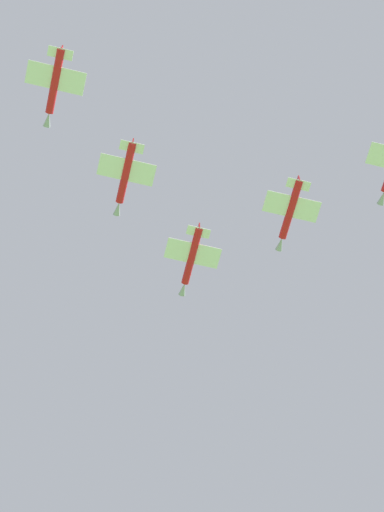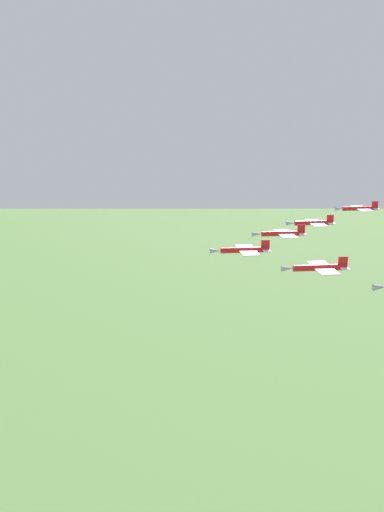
{
  "view_description": "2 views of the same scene",
  "coord_description": "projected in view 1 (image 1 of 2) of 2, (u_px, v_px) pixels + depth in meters",
  "views": [
    {
      "loc": [
        53.69,
        34.11,
        1.68
      ],
      "look_at": [
        -11.78,
        19.03,
        150.01
      ],
      "focal_mm": 69.3,
      "sensor_mm": 36.0,
      "label": 1
    },
    {
      "loc": [
        17.68,
        -88.34,
        178.83
      ],
      "look_at": [
        -23.51,
        18.8,
        147.62
      ],
      "focal_mm": 38.44,
      "sensor_mm": 36.0,
      "label": 2
    }
  ],
  "objects": [
    {
      "name": "jet_port_inner",
      "position": [
        126.0,
        174.0,
        156.77
      ],
      "size": [
        12.4,
        9.71,
        2.66
      ],
      "rotation": [
        0.0,
        0.0,
        2.03
      ],
      "color": "red"
    },
    {
      "name": "jet_lead",
      "position": [
        192.0,
        257.0,
        162.95
      ],
      "size": [
        12.4,
        9.71,
        2.66
      ],
      "rotation": [
        0.0,
        0.0,
        2.03
      ],
      "color": "red"
    },
    {
      "name": "jet_starboard_inner",
      "position": [
        290.0,
        211.0,
        159.74
      ],
      "size": [
        12.4,
        9.71,
        2.66
      ],
      "rotation": [
        0.0,
        0.0,
        2.03
      ],
      "color": "red"
    },
    {
      "name": "jet_port_outer",
      "position": [
        55.0,
        83.0,
        151.17
      ],
      "size": [
        12.4,
        9.71,
        2.66
      ],
      "rotation": [
        0.0,
        0.0,
        2.03
      ],
      "color": "red"
    }
  ]
}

